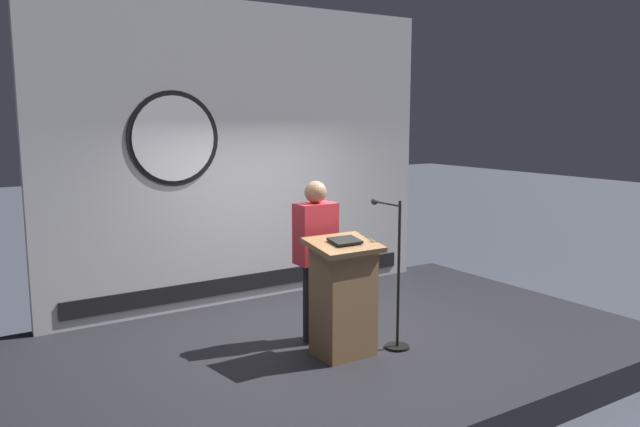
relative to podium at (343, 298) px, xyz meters
The scene contains 6 objects.
ground_plane 0.93m from the podium, 67.99° to the left, with size 40.00×40.00×0.00m, color #383D47.
stage_platform 0.80m from the podium, 67.99° to the left, with size 6.40×4.00×0.30m, color black.
banner_display 2.51m from the podium, 86.85° to the left, with size 5.03×0.12×3.57m.
podium is the anchor object (origin of this frame).
speaker_person 0.55m from the podium, 89.94° to the left, with size 0.40×0.26×1.62m.
microphone_stand 0.55m from the podium, ahead, with size 0.24×0.54×1.46m.
Camera 1 is at (-3.51, -5.06, 2.56)m, focal length 35.81 mm.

